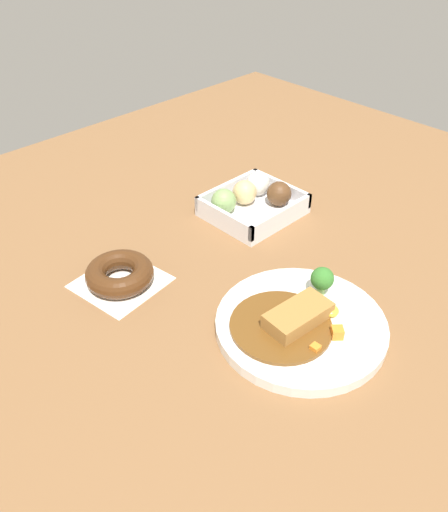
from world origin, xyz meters
The scene contains 4 objects.
ground_plane centered at (0.00, 0.00, 0.00)m, with size 1.60×1.60×0.00m, color brown.
curry_plate centered at (0.05, 0.09, 0.01)m, with size 0.26×0.26×0.07m.
donut_box centered at (-0.14, -0.20, 0.02)m, with size 0.17×0.16×0.06m.
chocolate_ring_donut centered at (0.18, -0.19, 0.02)m, with size 0.15×0.15×0.04m.
Camera 1 is at (0.54, 0.43, 0.58)m, focal length 37.26 mm.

